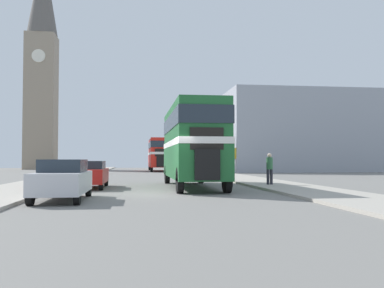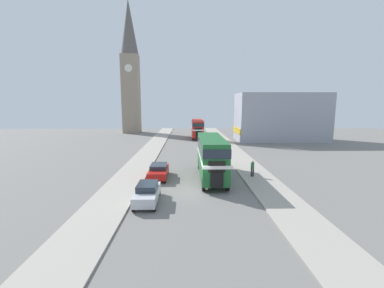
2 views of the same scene
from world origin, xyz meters
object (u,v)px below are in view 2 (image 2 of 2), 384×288
double_decker_bus (211,154)px  car_parked_mid (159,171)px  pedestrian_walking (253,167)px  bus_distant (197,127)px  church_tower (130,66)px  car_parked_near (147,193)px

double_decker_bus → car_parked_mid: double_decker_bus is taller
double_decker_bus → pedestrian_walking: 4.56m
bus_distant → church_tower: size_ratio=0.31×
bus_distant → church_tower: church_tower is taller
double_decker_bus → pedestrian_walking: size_ratio=5.87×
pedestrian_walking → church_tower: size_ratio=0.05×
pedestrian_walking → car_parked_near: bearing=-146.0°
double_decker_bus → bus_distant: bearing=90.2°
car_parked_near → pedestrian_walking: pedestrian_walking is taller
double_decker_bus → bus_distant: 32.55m
car_parked_near → pedestrian_walking: bearing=34.0°
car_parked_near → pedestrian_walking: 12.01m
car_parked_near → church_tower: size_ratio=0.12×
church_tower → bus_distant: bearing=-33.9°
car_parked_mid → church_tower: 48.56m
car_parked_mid → pedestrian_walking: pedestrian_walking is taller
church_tower → car_parked_near: bearing=-77.0°
double_decker_bus → church_tower: 49.76m
car_parked_near → church_tower: (-11.76, 50.79, 16.73)m
bus_distant → car_parked_mid: size_ratio=2.40×
pedestrian_walking → church_tower: 51.81m
double_decker_bus → car_parked_near: (-5.63, -6.63, -1.77)m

